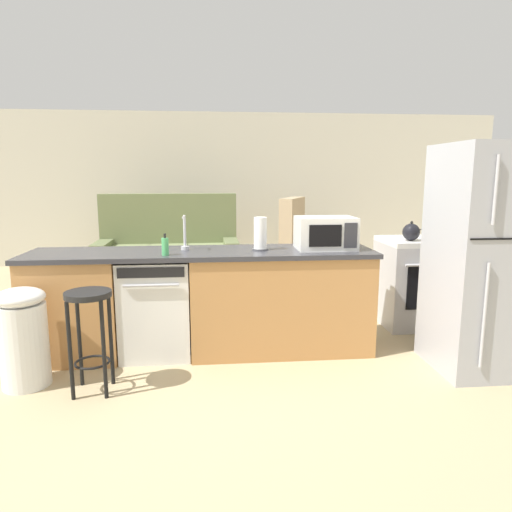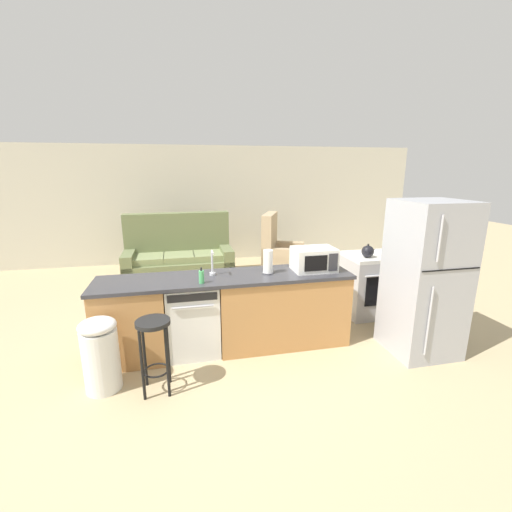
{
  "view_description": "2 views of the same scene",
  "coord_description": "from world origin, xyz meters",
  "views": [
    {
      "loc": [
        0.24,
        -3.86,
        1.53
      ],
      "look_at": [
        0.61,
        0.05,
        0.84
      ],
      "focal_mm": 32.0,
      "sensor_mm": 36.0,
      "label": 1
    },
    {
      "loc": [
        -0.32,
        -3.74,
        2.1
      ],
      "look_at": [
        0.53,
        0.14,
        1.08
      ],
      "focal_mm": 24.0,
      "sensor_mm": 36.0,
      "label": 2
    }
  ],
  "objects": [
    {
      "name": "kitchen_counter",
      "position": [
        0.24,
        0.0,
        0.42
      ],
      "size": [
        2.94,
        0.66,
        0.9
      ],
      "color": "#B77F47",
      "rests_on": "ground_plane"
    },
    {
      "name": "stove_range",
      "position": [
        2.35,
        0.55,
        0.45
      ],
      "size": [
        0.76,
        0.68,
        0.9
      ],
      "color": "#B7B7BC",
      "rests_on": "ground_plane"
    },
    {
      "name": "microwave",
      "position": [
        1.22,
        -0.0,
        1.04
      ],
      "size": [
        0.5,
        0.37,
        0.28
      ],
      "color": "white",
      "rests_on": "kitchen_counter"
    },
    {
      "name": "bar_stool",
      "position": [
        -0.63,
        -0.7,
        0.54
      ],
      "size": [
        0.32,
        0.32,
        0.74
      ],
      "color": "black",
      "rests_on": "ground_plane"
    },
    {
      "name": "trash_bin",
      "position": [
        -1.15,
        -0.55,
        0.38
      ],
      "size": [
        0.35,
        0.35,
        0.74
      ],
      "color": "white",
      "rests_on": "ground_plane"
    },
    {
      "name": "armchair",
      "position": [
        1.65,
        2.99,
        0.35
      ],
      "size": [
        1.08,
        1.1,
        1.2
      ],
      "color": "tan",
      "rests_on": "ground_plane"
    },
    {
      "name": "ground_plane",
      "position": [
        0.0,
        0.0,
        0.0
      ],
      "size": [
        24.0,
        24.0,
        0.0
      ],
      "primitive_type": "plane",
      "color": "tan"
    },
    {
      "name": "dishwasher",
      "position": [
        -0.25,
        -0.0,
        0.42
      ],
      "size": [
        0.58,
        0.61,
        0.84
      ],
      "color": "silver",
      "rests_on": "ground_plane"
    },
    {
      "name": "sink_faucet",
      "position": [
        0.0,
        0.06,
        1.03
      ],
      "size": [
        0.07,
        0.18,
        0.3
      ],
      "color": "silver",
      "rests_on": "kitchen_counter"
    },
    {
      "name": "wall_back",
      "position": [
        0.3,
        4.2,
        1.3
      ],
      "size": [
        10.0,
        0.06,
        2.6
      ],
      "color": "beige",
      "rests_on": "ground_plane"
    },
    {
      "name": "kettle",
      "position": [
        2.18,
        0.42,
        0.99
      ],
      "size": [
        0.21,
        0.17,
        0.19
      ],
      "color": "black",
      "rests_on": "stove_range"
    },
    {
      "name": "paper_towel_roll",
      "position": [
        0.65,
        0.0,
        1.04
      ],
      "size": [
        0.14,
        0.14,
        0.28
      ],
      "color": "#4C4C51",
      "rests_on": "kitchen_counter"
    },
    {
      "name": "soap_bottle",
      "position": [
        -0.14,
        -0.2,
        0.97
      ],
      "size": [
        0.06,
        0.06,
        0.18
      ],
      "color": "#4CB266",
      "rests_on": "kitchen_counter"
    },
    {
      "name": "couch",
      "position": [
        -0.4,
        2.83,
        0.39
      ],
      "size": [
        2.01,
        0.93,
        1.27
      ],
      "color": "#667047",
      "rests_on": "ground_plane"
    },
    {
      "name": "refrigerator",
      "position": [
        2.35,
        -0.55,
        0.89
      ],
      "size": [
        0.72,
        0.73,
        1.77
      ],
      "color": "#A8AAB2",
      "rests_on": "ground_plane"
    }
  ]
}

